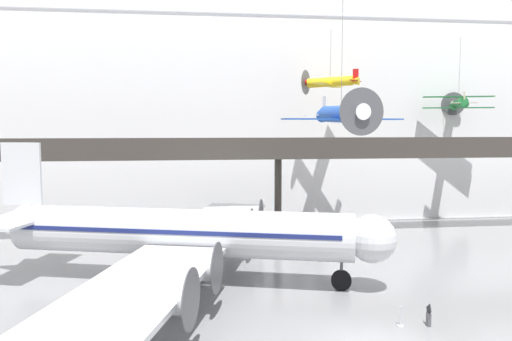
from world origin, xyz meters
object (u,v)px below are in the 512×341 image
at_px(airliner_silver_main, 179,233).
at_px(suspended_plane_yellow_lowwing, 330,82).
at_px(suspended_plane_blue_trainer, 341,114).
at_px(info_sign_pedestal, 429,317).
at_px(stanchion_barrier, 401,320).
at_px(suspended_plane_green_biplane, 458,104).

xyz_separation_m(airliner_silver_main, suspended_plane_yellow_lowwing, (14.49, 15.20, 11.44)).
bearing_deg(suspended_plane_blue_trainer, info_sign_pedestal, -2.07).
bearing_deg(suspended_plane_blue_trainer, stanchion_barrier, -8.80).
height_order(airliner_silver_main, suspended_plane_green_biplane, suspended_plane_green_biplane).
distance_m(suspended_plane_yellow_lowwing, suspended_plane_green_biplane, 14.95).
bearing_deg(stanchion_barrier, suspended_plane_green_biplane, 56.39).
xyz_separation_m(suspended_plane_blue_trainer, stanchion_barrier, (-0.40, -12.51, -11.02)).
distance_m(stanchion_barrier, info_sign_pedestal, 1.50).
bearing_deg(suspended_plane_yellow_lowwing, suspended_plane_green_biplane, -138.69).
height_order(airliner_silver_main, info_sign_pedestal, airliner_silver_main).
relative_size(airliner_silver_main, suspended_plane_yellow_lowwing, 5.07).
height_order(suspended_plane_yellow_lowwing, stanchion_barrier, suspended_plane_yellow_lowwing).
bearing_deg(suspended_plane_blue_trainer, suspended_plane_yellow_lowwing, 161.55).
distance_m(airliner_silver_main, info_sign_pedestal, 16.29).
bearing_deg(stanchion_barrier, suspended_plane_blue_trainer, 88.15).
xyz_separation_m(airliner_silver_main, suspended_plane_blue_trainer, (12.12, 3.56, 8.00)).
relative_size(stanchion_barrier, info_sign_pedestal, 0.87).
xyz_separation_m(suspended_plane_green_biplane, stanchion_barrier, (-17.45, -26.26, -12.55)).
xyz_separation_m(suspended_plane_yellow_lowwing, stanchion_barrier, (-2.77, -24.15, -14.47)).
relative_size(suspended_plane_yellow_lowwing, stanchion_barrier, 5.94).
distance_m(airliner_silver_main, suspended_plane_green_biplane, 35.23).
xyz_separation_m(stanchion_barrier, info_sign_pedestal, (1.48, -0.14, 0.13)).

